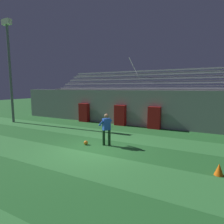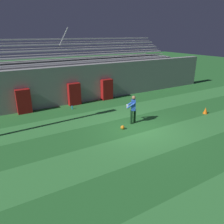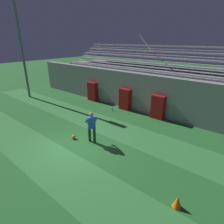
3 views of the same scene
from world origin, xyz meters
TOP-DOWN VIEW (x-y plane):
  - ground_plane at (0.00, 0.00)m, footprint 80.00×80.00m
  - turf_stripe_mid at (0.00, -1.57)m, footprint 28.00×2.21m
  - turf_stripe_far at (0.00, 2.85)m, footprint 28.00×2.21m
  - back_wall at (0.00, 6.50)m, footprint 24.00×0.60m
  - padding_pillar_gate_left at (-1.37, 5.95)m, footprint 0.90×0.44m
  - padding_pillar_gate_right at (1.37, 5.95)m, footprint 0.90×0.44m
  - padding_pillar_far_left at (-4.90, 5.95)m, footprint 0.90×0.44m
  - bleacher_stand at (-0.00, 8.84)m, footprint 18.00×4.05m
  - floodlight_pole at (-10.24, 2.87)m, footprint 0.90×0.36m
  - goalkeeper at (0.23, 0.86)m, footprint 0.71×0.74m
  - soccer_ball at (-0.76, 0.42)m, footprint 0.22×0.22m
  - traffic_cone at (5.32, -0.29)m, footprint 0.30×0.30m
  - water_bottle at (-1.91, 5.09)m, footprint 0.07×0.07m

SIDE VIEW (x-z plane):
  - ground_plane at x=0.00m, z-range 0.00..0.00m
  - turf_stripe_mid at x=0.00m, z-range 0.00..0.01m
  - turf_stripe_far at x=0.00m, z-range 0.00..0.01m
  - soccer_ball at x=-0.76m, z-range 0.00..0.22m
  - water_bottle at x=-1.91m, z-range 0.00..0.24m
  - traffic_cone at x=5.32m, z-range 0.00..0.42m
  - padding_pillar_gate_left at x=-1.37m, z-range 0.00..1.61m
  - padding_pillar_gate_right at x=1.37m, z-range 0.00..1.61m
  - padding_pillar_far_left at x=-4.90m, z-range 0.00..1.61m
  - goalkeeper at x=0.23m, z-range 0.12..1.79m
  - back_wall at x=0.00m, z-range 0.00..2.80m
  - bleacher_stand at x=0.00m, z-range -1.21..4.22m
  - floodlight_pole at x=-10.24m, z-range 1.09..9.63m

